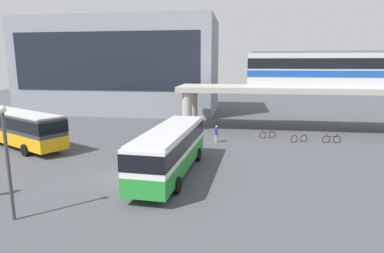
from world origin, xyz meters
The scene contains 11 objects.
ground_plane centered at (0.00, 10.00, 0.00)m, with size 120.00×120.00×0.00m, color #47494F.
station_building centered at (-11.15, 29.81, 7.05)m, with size 29.42×13.08×14.08m.
elevated_platform centered at (17.38, 18.15, 4.28)m, with size 33.99×6.42×4.92m.
train centered at (18.58, 18.15, 6.89)m, with size 20.92×2.96×3.84m.
bus_main centered at (2.89, 1.12, 1.99)m, with size 3.23×11.17×3.22m.
bus_secondary centered at (-11.99, 6.29, 1.99)m, with size 10.95×7.39×3.22m.
bicycle_brown centered at (13.13, 12.01, 0.36)m, with size 1.65×0.80×1.04m.
bicycle_black centered at (16.16, 12.20, 0.36)m, with size 1.78×0.31×1.04m.
bicycle_red centered at (10.28, 13.38, 0.36)m, with size 1.67×0.76×1.04m.
pedestrian_waiting_near_stop centered at (5.27, 10.69, 0.77)m, with size 0.32×0.43×1.65m.
lamp_post centered at (-3.27, -6.40, 3.34)m, with size 0.36×0.36×5.59m.
Camera 1 is at (7.44, -19.54, 7.46)m, focal length 30.33 mm.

